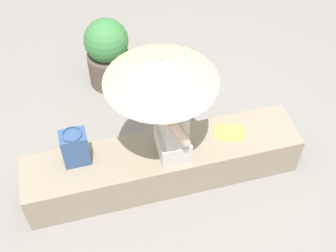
% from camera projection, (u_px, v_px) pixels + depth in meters
% --- Properties ---
extents(ground_plane, '(14.00, 14.00, 0.00)m').
position_uv_depth(ground_plane, '(164.00, 177.00, 4.55)').
color(ground_plane, gray).
extents(stone_bench, '(2.67, 0.54, 0.44)m').
position_uv_depth(stone_bench, '(163.00, 164.00, 4.39)').
color(stone_bench, gray).
rests_on(stone_bench, ground).
extents(person_seated, '(0.28, 0.47, 0.90)m').
position_uv_depth(person_seated, '(173.00, 124.00, 3.92)').
color(person_seated, beige).
rests_on(person_seated, stone_bench).
extents(parasol, '(0.94, 0.94, 1.11)m').
position_uv_depth(parasol, '(161.00, 71.00, 3.51)').
color(parasol, '#B7B7BC').
rests_on(parasol, stone_bench).
extents(handbag_black, '(0.24, 0.18, 0.38)m').
position_uv_depth(handbag_black, '(75.00, 148.00, 4.01)').
color(handbag_black, '#335184').
rests_on(handbag_black, stone_bench).
extents(magazine, '(0.33, 0.29, 0.01)m').
position_uv_depth(magazine, '(229.00, 132.00, 4.36)').
color(magazine, '#EAE04C').
rests_on(magazine, stone_bench).
extents(planter_near, '(0.51, 0.51, 0.86)m').
position_uv_depth(planter_near, '(108.00, 53.00, 5.19)').
color(planter_near, brown).
rests_on(planter_near, ground).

